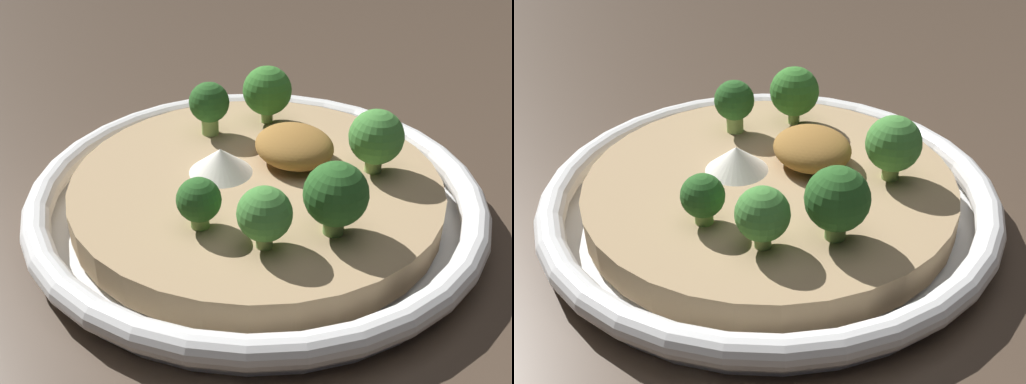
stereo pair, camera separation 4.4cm
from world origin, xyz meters
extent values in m
plane|color=#47382B|center=(0.00, 0.00, 0.00)|extent=(6.00, 6.00, 0.00)
cylinder|color=white|center=(0.00, 0.00, 0.00)|extent=(0.29, 0.29, 0.01)
torus|color=white|center=(0.00, 0.00, 0.02)|extent=(0.31, 0.31, 0.02)
cylinder|color=tan|center=(0.00, 0.00, 0.02)|extent=(0.25, 0.25, 0.02)
cone|color=white|center=(-0.02, -0.02, 0.04)|extent=(0.04, 0.04, 0.02)
ellipsoid|color=olive|center=(-0.01, 0.03, 0.04)|extent=(0.06, 0.05, 0.02)
cylinder|color=#84A856|center=(0.07, -0.04, 0.04)|extent=(0.01, 0.01, 0.02)
sphere|color=#428438|center=(0.07, -0.04, 0.05)|extent=(0.03, 0.03, 0.03)
cylinder|color=#84A856|center=(-0.07, 0.01, 0.04)|extent=(0.01, 0.01, 0.02)
sphere|color=#285B23|center=(-0.07, 0.01, 0.06)|extent=(0.03, 0.03, 0.03)
cylinder|color=#668E47|center=(0.08, 0.01, 0.04)|extent=(0.02, 0.02, 0.02)
sphere|color=#285B23|center=(0.08, 0.01, 0.06)|extent=(0.04, 0.04, 0.04)
cylinder|color=#759E4C|center=(0.03, -0.06, 0.04)|extent=(0.01, 0.01, 0.01)
sphere|color=#285B23|center=(0.03, -0.06, 0.05)|extent=(0.03, 0.03, 0.03)
cylinder|color=#84A856|center=(0.03, 0.07, 0.04)|extent=(0.02, 0.02, 0.02)
sphere|color=#428438|center=(0.03, 0.07, 0.06)|extent=(0.04, 0.04, 0.04)
cylinder|color=#759E4C|center=(-0.07, 0.05, 0.04)|extent=(0.01, 0.01, 0.02)
sphere|color=#387A2D|center=(-0.07, 0.05, 0.06)|extent=(0.04, 0.04, 0.04)
camera|label=1|loc=(0.32, -0.20, 0.26)|focal=45.00mm
camera|label=2|loc=(0.34, -0.16, 0.26)|focal=45.00mm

